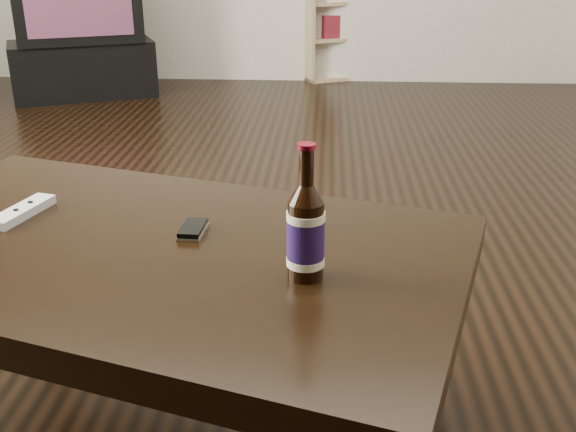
# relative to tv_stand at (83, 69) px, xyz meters

# --- Properties ---
(floor) EXTENTS (5.00, 6.00, 0.01)m
(floor) POSITION_rel_tv_stand_xyz_m (1.09, -2.39, -0.19)
(floor) COLOR black
(floor) RESTS_ON ground
(tv_stand) EXTENTS (1.02, 0.79, 0.37)m
(tv_stand) POSITION_rel_tv_stand_xyz_m (0.00, 0.00, 0.00)
(tv_stand) COLOR black
(tv_stand) RESTS_ON floor
(coffee_table) EXTENTS (1.39, 1.05, 0.46)m
(coffee_table) POSITION_rel_tv_stand_xyz_m (1.30, -3.30, 0.22)
(coffee_table) COLOR black
(coffee_table) RESTS_ON floor
(beer_bottle) EXTENTS (0.07, 0.07, 0.24)m
(beer_bottle) POSITION_rel_tv_stand_xyz_m (1.62, -3.43, 0.37)
(beer_bottle) COLOR black
(beer_bottle) RESTS_ON coffee_table
(phone) EXTENTS (0.05, 0.09, 0.02)m
(phone) POSITION_rel_tv_stand_xyz_m (1.39, -3.26, 0.29)
(phone) COLOR silver
(phone) RESTS_ON coffee_table
(remote) EXTENTS (0.09, 0.17, 0.02)m
(remote) POSITION_rel_tv_stand_xyz_m (1.01, -3.19, 0.29)
(remote) COLOR silver
(remote) RESTS_ON coffee_table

